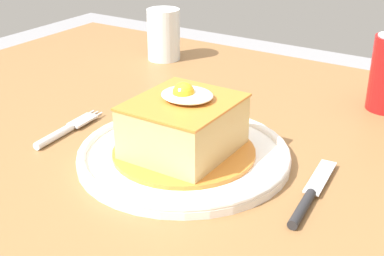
{
  "coord_description": "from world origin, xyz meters",
  "views": [
    {
      "loc": [
        0.38,
        -0.58,
        1.09
      ],
      "look_at": [
        0.03,
        -0.03,
        0.79
      ],
      "focal_mm": 50.4,
      "sensor_mm": 36.0,
      "label": 1
    }
  ],
  "objects_px": {
    "main_plate": "(184,154)",
    "knife": "(308,199)",
    "fork": "(64,131)",
    "drinking_glass": "(164,38)"
  },
  "relations": [
    {
      "from": "knife",
      "to": "main_plate",
      "type": "bearing_deg",
      "value": 176.78
    },
    {
      "from": "fork",
      "to": "knife",
      "type": "xyz_separation_m",
      "value": [
        0.37,
        0.02,
        0.0
      ]
    },
    {
      "from": "main_plate",
      "to": "drinking_glass",
      "type": "height_order",
      "value": "drinking_glass"
    },
    {
      "from": "knife",
      "to": "drinking_glass",
      "type": "distance_m",
      "value": 0.59
    },
    {
      "from": "main_plate",
      "to": "drinking_glass",
      "type": "xyz_separation_m",
      "value": [
        -0.28,
        0.35,
        0.04
      ]
    },
    {
      "from": "main_plate",
      "to": "knife",
      "type": "bearing_deg",
      "value": -3.22
    },
    {
      "from": "main_plate",
      "to": "knife",
      "type": "distance_m",
      "value": 0.18
    },
    {
      "from": "fork",
      "to": "drinking_glass",
      "type": "relative_size",
      "value": 1.35
    },
    {
      "from": "main_plate",
      "to": "fork",
      "type": "xyz_separation_m",
      "value": [
        -0.19,
        -0.03,
        -0.0
      ]
    },
    {
      "from": "fork",
      "to": "drinking_glass",
      "type": "distance_m",
      "value": 0.4
    }
  ]
}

